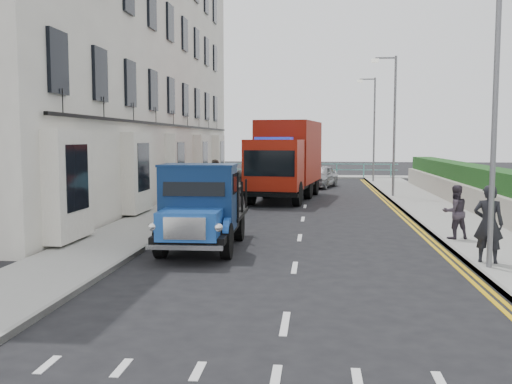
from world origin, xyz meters
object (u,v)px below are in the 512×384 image
(lamp_far, at_px, (372,123))
(red_lorry, at_px, (286,158))
(parked_car_front, at_px, (196,206))
(lamp_near, at_px, (490,90))
(pedestrian_east_near, at_px, (488,224))
(bedford_lorry, at_px, (199,212))
(lamp_mid, at_px, (392,118))

(lamp_far, distance_m, red_lorry, 12.27)
(parked_car_front, bearing_deg, lamp_near, -38.39)
(pedestrian_east_near, bearing_deg, bedford_lorry, 11.04)
(lamp_mid, relative_size, lamp_far, 1.00)
(lamp_mid, distance_m, parked_car_front, 13.01)
(lamp_mid, relative_size, parked_car_front, 1.82)
(bedford_lorry, distance_m, parked_car_front, 4.69)
(red_lorry, bearing_deg, lamp_mid, 18.51)
(parked_car_front, bearing_deg, red_lorry, 73.45)
(bedford_lorry, xyz_separation_m, parked_car_front, (-1.07, 4.55, -0.39))
(lamp_near, relative_size, bedford_lorry, 1.44)
(lamp_mid, bearing_deg, pedestrian_east_near, -89.18)
(lamp_far, relative_size, bedford_lorry, 1.44)
(pedestrian_east_near, bearing_deg, lamp_far, -69.70)
(red_lorry, distance_m, parked_car_front, 9.41)
(red_lorry, relative_size, parked_car_front, 1.97)
(lamp_near, bearing_deg, bedford_lorry, 166.88)
(parked_car_front, xyz_separation_m, pedestrian_east_near, (8.00, -5.62, 0.36))
(lamp_mid, height_order, red_lorry, lamp_mid)
(lamp_mid, bearing_deg, red_lorry, -169.52)
(lamp_near, relative_size, pedestrian_east_near, 3.90)
(lamp_mid, bearing_deg, parked_car_front, -128.20)
(lamp_far, height_order, red_lorry, lamp_far)
(red_lorry, bearing_deg, lamp_near, -63.05)
(red_lorry, distance_m, pedestrian_east_near, 15.55)
(bedford_lorry, bearing_deg, lamp_far, 73.49)
(lamp_mid, xyz_separation_m, pedestrian_east_near, (0.22, -15.50, -2.98))
(lamp_near, distance_m, bedford_lorry, 7.50)
(bedford_lorry, bearing_deg, red_lorry, 82.28)
(lamp_mid, bearing_deg, lamp_near, -90.00)
(red_lorry, xyz_separation_m, parked_car_front, (-2.62, -8.93, -1.38))
(bedford_lorry, bearing_deg, pedestrian_east_near, -9.91)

